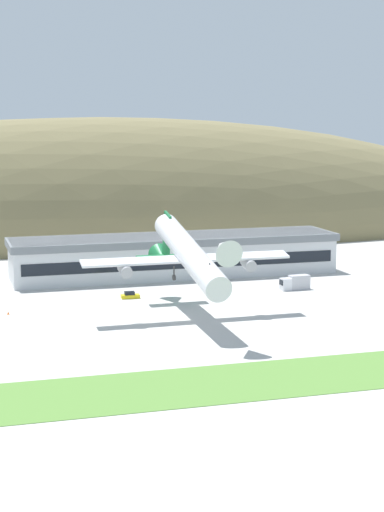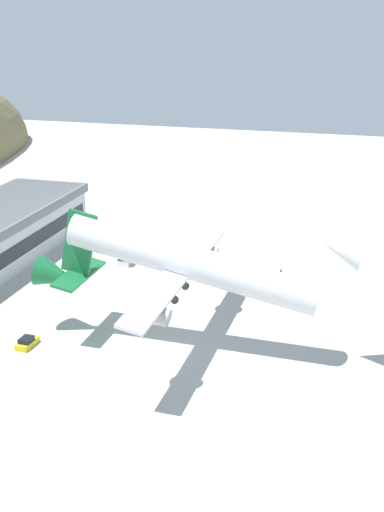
% 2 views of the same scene
% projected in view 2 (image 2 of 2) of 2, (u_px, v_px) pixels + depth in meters
% --- Properties ---
extents(ground_plane, '(373.96, 373.96, 0.00)m').
position_uv_depth(ground_plane, '(166.00, 352.00, 101.60)').
color(ground_plane, '#B7B5AF').
extents(cargo_airplane, '(41.09, 47.68, 13.83)m').
position_uv_depth(cargo_airplane, '(185.00, 264.00, 99.41)').
color(cargo_airplane, silver).
extents(service_car_0, '(4.01, 2.04, 1.47)m').
position_uv_depth(service_car_0, '(27.00, 343.00, 103.01)').
color(service_car_0, gold).
rests_on(service_car_0, ground_plane).
extents(fuel_truck, '(6.96, 2.62, 3.26)m').
position_uv_depth(fuel_truck, '(128.00, 253.00, 136.75)').
color(fuel_truck, silver).
rests_on(fuel_truck, ground_plane).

